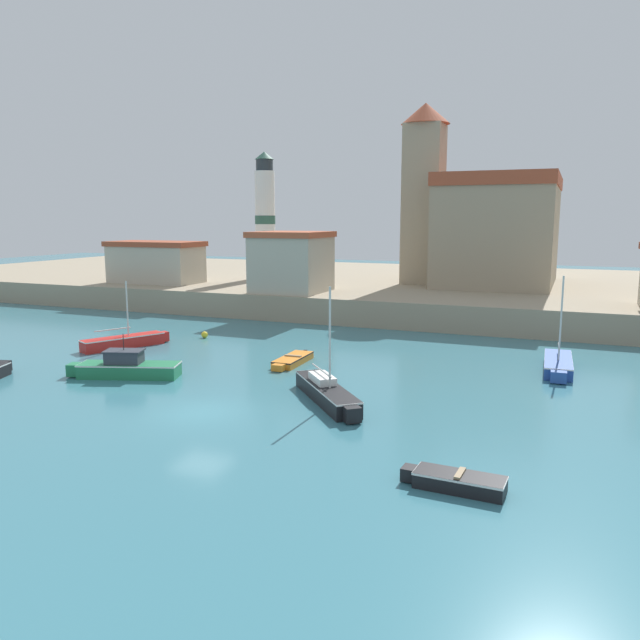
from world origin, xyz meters
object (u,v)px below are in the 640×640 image
(sailboat_blue_3, at_px, (558,364))
(harbor_shed_mid_row, at_px, (292,262))
(mooring_buoy, at_px, (205,335))
(lighthouse, at_px, (265,218))
(sailboat_red_5, at_px, (125,341))
(sailboat_black_2, at_px, (327,392))
(harbor_shed_far_end, at_px, (156,262))
(church, at_px, (490,225))
(motorboat_green_0, at_px, (126,367))
(dinghy_black_6, at_px, (456,481))
(dinghy_orange_1, at_px, (292,360))

(sailboat_blue_3, xyz_separation_m, harbor_shed_mid_row, (-22.59, 12.74, 4.42))
(mooring_buoy, bearing_deg, lighthouse, 106.18)
(sailboat_blue_3, bearing_deg, sailboat_red_5, -171.43)
(harbor_shed_mid_row, bearing_deg, lighthouse, 127.23)
(sailboat_black_2, relative_size, harbor_shed_far_end, 0.62)
(sailboat_red_5, bearing_deg, church, 57.11)
(mooring_buoy, height_order, harbor_shed_far_end, harbor_shed_far_end)
(motorboat_green_0, relative_size, dinghy_black_6, 1.82)
(dinghy_black_6, distance_m, harbor_shed_far_end, 48.86)
(dinghy_orange_1, height_order, dinghy_black_6, dinghy_black_6)
(dinghy_orange_1, bearing_deg, lighthouse, 120.03)
(sailboat_blue_3, distance_m, sailboat_red_5, 27.50)
(dinghy_black_6, bearing_deg, mooring_buoy, 138.85)
(harbor_shed_far_end, bearing_deg, church, 20.60)
(sailboat_black_2, bearing_deg, lighthouse, 121.37)
(sailboat_blue_3, bearing_deg, dinghy_black_6, -98.00)
(sailboat_black_2, bearing_deg, dinghy_black_6, -45.02)
(church, bearing_deg, dinghy_black_6, -83.67)
(dinghy_black_6, bearing_deg, church, 96.33)
(motorboat_green_0, relative_size, harbor_shed_far_end, 0.65)
(dinghy_black_6, xyz_separation_m, lighthouse, (-28.06, 41.27, 8.37))
(sailboat_blue_3, bearing_deg, harbor_shed_mid_row, 150.58)
(motorboat_green_0, xyz_separation_m, lighthouse, (-8.74, 33.70, 8.11))
(church, height_order, harbor_shed_mid_row, church)
(dinghy_orange_1, bearing_deg, sailboat_blue_3, 15.69)
(sailboat_black_2, bearing_deg, harbor_shed_mid_row, 118.45)
(dinghy_orange_1, xyz_separation_m, sailboat_red_5, (-12.44, 0.05, 0.19))
(dinghy_orange_1, relative_size, lighthouse, 0.33)
(sailboat_black_2, xyz_separation_m, sailboat_red_5, (-17.23, 6.47, -0.05))
(mooring_buoy, bearing_deg, church, 56.99)
(sailboat_red_5, height_order, harbor_shed_mid_row, harbor_shed_mid_row)
(lighthouse, bearing_deg, harbor_shed_far_end, -133.10)
(sailboat_blue_3, relative_size, church, 0.35)
(motorboat_green_0, distance_m, church, 40.24)
(lighthouse, xyz_separation_m, harbor_shed_far_end, (-8.00, -8.55, -4.40))
(motorboat_green_0, bearing_deg, church, 68.67)
(dinghy_black_6, distance_m, church, 45.35)
(mooring_buoy, relative_size, harbor_shed_far_end, 0.05)
(dinghy_orange_1, distance_m, sailboat_blue_3, 15.32)
(sailboat_blue_3, height_order, harbor_shed_far_end, harbor_shed_far_end)
(dinghy_orange_1, height_order, sailboat_black_2, sailboat_black_2)
(sailboat_black_2, height_order, church, church)
(dinghy_orange_1, relative_size, sailboat_red_5, 0.75)
(sailboat_black_2, xyz_separation_m, sailboat_blue_3, (9.96, 10.57, -0.08))
(sailboat_blue_3, xyz_separation_m, sailboat_red_5, (-27.19, -4.10, 0.03))
(lighthouse, bearing_deg, dinghy_black_6, -55.79)
(mooring_buoy, bearing_deg, sailboat_black_2, -38.92)
(church, xyz_separation_m, harbor_shed_mid_row, (-15.13, -13.68, -3.08))
(motorboat_green_0, xyz_separation_m, sailboat_blue_3, (21.85, 10.43, -0.14))
(motorboat_green_0, distance_m, sailboat_black_2, 11.89)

